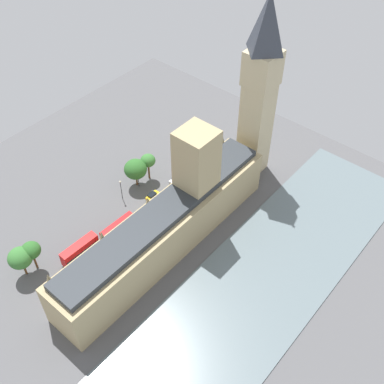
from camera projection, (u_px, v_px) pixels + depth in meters
The scene contains 16 objects.
ground_plane at pixel (161, 243), 125.19m from camera, with size 137.41×137.41×0.00m, color #565659.
river_thames at pixel (244, 300), 112.57m from camera, with size 29.20×123.67×0.25m, color slate.
parliament_building at pixel (171, 220), 119.41m from camera, with size 12.03×67.41×30.64m.
clock_tower at pixel (260, 87), 126.04m from camera, with size 8.34×8.34×55.47m.
car_white_corner at pixel (176, 179), 141.18m from camera, with size 1.92×4.02×1.74m.
car_yellow_cab_under_trees at pixel (153, 196), 136.32m from camera, with size 2.06×4.32×1.74m.
double_decker_bus_midblock at pixel (119, 229), 125.05m from camera, with size 2.87×10.56×4.75m.
double_decker_bus_far_end at pixel (80, 250), 120.15m from camera, with size 2.84×10.56×4.75m.
pedestrian_near_tower at pixel (85, 274), 117.37m from camera, with size 0.55×0.45×1.49m.
pedestrian_trailing at pixel (202, 180), 141.07m from camera, with size 0.57×0.66×1.67m.
plane_tree_leading at pixel (31, 251), 114.66m from camera, with size 4.85×4.85×9.02m.
plane_tree_by_river_gate at pixel (148, 161), 138.15m from camera, with size 4.42×4.42×8.79m.
plane_tree_kerbside at pixel (136, 169), 136.55m from camera, with size 6.68×6.68×9.00m.
plane_tree_opposite_hall at pixel (20, 258), 113.66m from camera, with size 6.00×6.00×8.99m.
street_lamp_slot_10 at pixel (121, 187), 133.34m from camera, with size 0.56×0.56×6.99m.
street_lamp_slot_11 at pixel (138, 174), 136.97m from camera, with size 0.56×0.56×7.01m.
Camera 1 is at (-57.57, 54.74, 98.03)m, focal length 44.21 mm.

